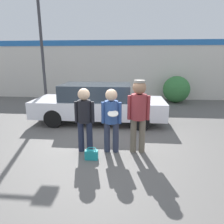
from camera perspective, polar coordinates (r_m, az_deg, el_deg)
name	(u,v)px	position (r m, az deg, el deg)	size (l,w,h in m)	color
ground_plane	(105,147)	(5.42, -2.12, -10.00)	(56.00, 56.00, 0.00)	#5B5956
storefront_building	(119,70)	(11.90, 2.03, 12.01)	(24.00, 0.22, 3.33)	silver
person_left	(85,115)	(4.93, -7.86, -0.99)	(0.49, 0.32, 1.61)	#1E2338
person_middle_with_frisbee	(111,116)	(4.85, -0.19, -1.15)	(0.50, 0.53, 1.60)	#2D3347
person_right	(139,109)	(4.85, 7.61, 0.74)	(0.54, 0.37, 1.81)	#665B4C
parked_car_near	(98,103)	(7.38, -3.89, 2.56)	(4.73, 1.78, 1.41)	silver
street_lamp	(46,36)	(9.30, -18.30, 19.92)	(1.23, 0.35, 5.18)	#38383D
shrub	(176,89)	(11.36, 17.90, 6.19)	(1.42, 1.42, 1.42)	#387A3D
handbag	(91,154)	(4.79, -5.89, -11.95)	(0.30, 0.23, 0.26)	teal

